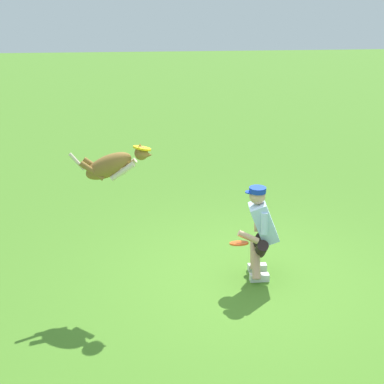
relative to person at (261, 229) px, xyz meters
name	(u,v)px	position (x,y,z in m)	size (l,w,h in m)	color
ground_plane	(243,278)	(0.22, 0.04, -0.70)	(60.00, 60.00, 0.00)	#4A7F27
person	(261,229)	(0.00, 0.00, 0.00)	(0.61, 0.65, 1.29)	silver
dog	(112,165)	(1.91, 0.02, 0.97)	(1.04, 0.37, 0.53)	olive
frisbee_flying	(142,148)	(1.54, 0.06, 1.19)	(0.22, 0.22, 0.02)	yellow
frisbee_held	(239,243)	(0.33, 0.21, -0.09)	(0.25, 0.25, 0.02)	#F04D1B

